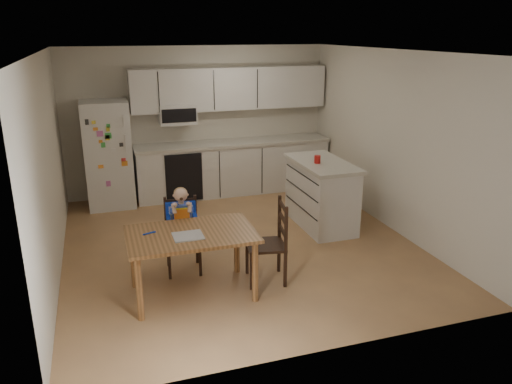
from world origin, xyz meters
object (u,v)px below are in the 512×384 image
object	(u,v)px
red_cup	(317,159)
dining_table	(191,241)
kitchen_island	(321,194)
chair_side	(274,236)
chair_booster	(182,220)
refrigerator	(108,155)

from	to	relation	value
red_cup	dining_table	distance (m)	2.50
kitchen_island	chair_side	size ratio (longest dim) A/B	1.38
chair_booster	chair_side	xyz separation A→B (m)	(0.94, -0.58, -0.09)
kitchen_island	dining_table	size ratio (longest dim) A/B	0.97
kitchen_island	dining_table	world-z (taller)	kitchen_island
chair_booster	dining_table	bearing A→B (deg)	-84.92
kitchen_island	dining_table	xyz separation A→B (m)	(-2.17, -1.41, 0.14)
dining_table	chair_booster	size ratio (longest dim) A/B	1.29
kitchen_island	chair_side	bearing A→B (deg)	-131.70
refrigerator	red_cup	size ratio (longest dim) A/B	15.44
dining_table	chair_side	bearing A→B (deg)	2.06
dining_table	chair_booster	bearing A→B (deg)	89.61
kitchen_island	red_cup	xyz separation A→B (m)	(-0.11, -0.05, 0.53)
chair_side	refrigerator	bearing A→B (deg)	-143.27
red_cup	kitchen_island	bearing A→B (deg)	25.37
refrigerator	chair_booster	bearing A→B (deg)	-75.08
dining_table	chair_side	xyz separation A→B (m)	(0.94, 0.03, -0.09)
chair_booster	chair_side	size ratio (longest dim) A/B	1.09
red_cup	chair_side	distance (m)	1.80
dining_table	chair_side	size ratio (longest dim) A/B	1.41
red_cup	chair_booster	distance (m)	2.22
dining_table	chair_side	distance (m)	0.95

